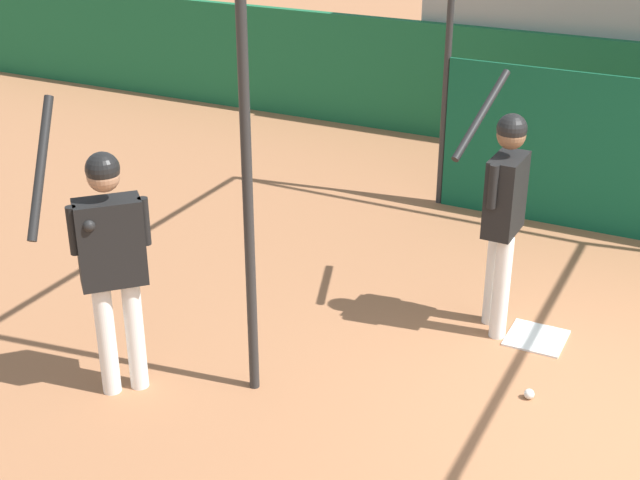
# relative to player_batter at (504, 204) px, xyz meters

# --- Properties ---
(batting_cage) EXTENTS (4.02, 3.95, 3.20)m
(batting_cage) POSITION_rel_player_batter_xyz_m (0.69, 1.68, 0.26)
(batting_cage) COLOR #282828
(batting_cage) RESTS_ON ground
(home_plate) EXTENTS (0.44, 0.44, 0.02)m
(home_plate) POSITION_rel_player_batter_xyz_m (0.36, -0.01, -1.07)
(home_plate) COLOR white
(home_plate) RESTS_ON ground
(player_batter) EXTENTS (0.54, 0.89, 1.95)m
(player_batter) POSITION_rel_player_batter_xyz_m (0.00, 0.00, 0.00)
(player_batter) COLOR white
(player_batter) RESTS_ON ground
(player_waiting) EXTENTS (0.64, 0.78, 2.12)m
(player_waiting) POSITION_rel_player_batter_xyz_m (-2.10, -2.02, 0.00)
(player_waiting) COLOR white
(player_waiting) RESTS_ON ground
(baseball) EXTENTS (0.07, 0.07, 0.07)m
(baseball) POSITION_rel_player_batter_xyz_m (0.52, -0.83, -1.04)
(baseball) COLOR white
(baseball) RESTS_ON ground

